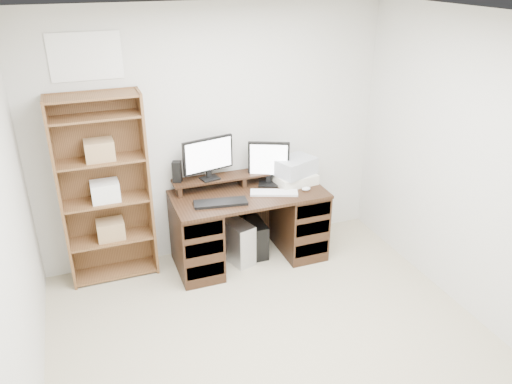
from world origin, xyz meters
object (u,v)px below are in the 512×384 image
desk (249,225)px  bookshelf (105,188)px  monitor_wide (208,156)px  printer (295,179)px  tower_silver (236,240)px  tower_black (256,238)px  monitor_small (269,162)px

desk → bookshelf: bookshelf is taller
monitor_wide → bookshelf: (-0.99, 0.01, -0.18)m
monitor_wide → bookshelf: bookshelf is taller
printer → bookshelf: (-1.84, 0.16, 0.12)m
printer → bookshelf: bearing=168.0°
tower_silver → tower_black: tower_silver is taller
monitor_small → tower_silver: bearing=-142.7°
printer → tower_silver: bearing=175.2°
tower_black → bookshelf: bearing=174.9°
desk → bookshelf: bearing=170.9°
monitor_wide → tower_silver: monitor_wide is taller
monitor_wide → tower_black: 1.03m
monitor_small → tower_black: size_ratio=1.21×
desk → printer: bearing=6.0°
desk → tower_black: bearing=32.4°
monitor_small → printer: (0.26, -0.06, -0.20)m
desk → tower_silver: desk is taller
tower_black → bookshelf: bookshelf is taller
desk → tower_silver: bearing=167.5°
monitor_small → printer: size_ratio=1.13×
printer → monitor_small: bearing=159.0°
tower_silver → bookshelf: (-1.19, 0.18, 0.70)m
monitor_small → printer: monitor_small is taller
monitor_wide → desk: bearing=-43.2°
desk → tower_black: desk is taller
monitor_wide → monitor_small: size_ratio=1.15×
monitor_wide → monitor_small: monitor_wide is taller
tower_silver → tower_black: bearing=-7.9°
monitor_wide → tower_silver: bearing=-52.1°
printer → bookshelf: 1.85m
desk → monitor_small: bearing=24.7°
monitor_wide → monitor_small: 0.61m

